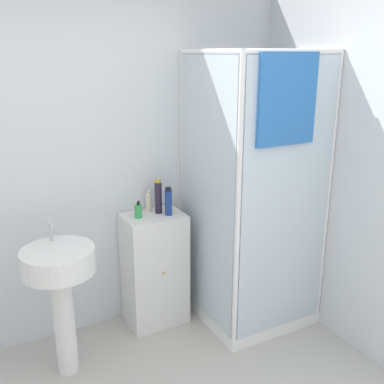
# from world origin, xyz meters

# --- Properties ---
(wall_back) EXTENTS (6.40, 0.06, 2.50)m
(wall_back) POSITION_xyz_m (0.00, 1.70, 1.25)
(wall_back) COLOR silver
(wall_back) RESTS_ON ground_plane
(shower_enclosure) EXTENTS (0.81, 0.84, 2.05)m
(shower_enclosure) POSITION_xyz_m (1.21, 1.18, 0.62)
(shower_enclosure) COLOR white
(shower_enclosure) RESTS_ON ground_plane
(vanity_cabinet) EXTENTS (0.44, 0.35, 0.88)m
(vanity_cabinet) POSITION_xyz_m (0.55, 1.50, 0.44)
(vanity_cabinet) COLOR silver
(vanity_cabinet) RESTS_ON ground_plane
(sink) EXTENTS (0.45, 0.45, 1.01)m
(sink) POSITION_xyz_m (-0.20, 1.23, 0.67)
(sink) COLOR white
(sink) RESTS_ON ground_plane
(soap_dispenser) EXTENTS (0.05, 0.05, 0.13)m
(soap_dispenser) POSITION_xyz_m (0.44, 1.50, 0.93)
(soap_dispenser) COLOR green
(soap_dispenser) RESTS_ON vanity_cabinet
(shampoo_bottle_tall_black) EXTENTS (0.05, 0.05, 0.26)m
(shampoo_bottle_tall_black) POSITION_xyz_m (0.61, 1.52, 1.01)
(shampoo_bottle_tall_black) COLOR #281E33
(shampoo_bottle_tall_black) RESTS_ON vanity_cabinet
(shampoo_bottle_blue) EXTENTS (0.05, 0.05, 0.21)m
(shampoo_bottle_blue) POSITION_xyz_m (0.65, 1.45, 0.98)
(shampoo_bottle_blue) COLOR navy
(shampoo_bottle_blue) RESTS_ON vanity_cabinet
(lotion_bottle_white) EXTENTS (0.04, 0.04, 0.17)m
(lotion_bottle_white) POSITION_xyz_m (0.56, 1.59, 0.95)
(lotion_bottle_white) COLOR beige
(lotion_bottle_white) RESTS_ON vanity_cabinet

